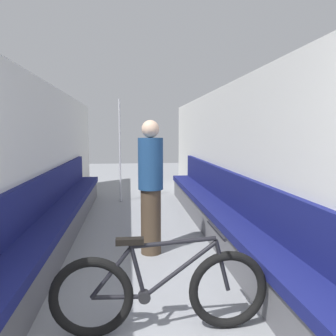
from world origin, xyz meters
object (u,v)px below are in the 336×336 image
at_px(grab_pole_near, 120,152).
at_px(bench_seat_row_left, 57,221).
at_px(bicycle, 161,291).
at_px(bench_seat_row_right, 220,216).
at_px(passenger_standing, 151,186).

bearing_deg(grab_pole_near, bench_seat_row_left, -106.35).
bearing_deg(bicycle, bench_seat_row_right, 47.04).
distance_m(bench_seat_row_right, passenger_standing, 1.22).
bearing_deg(bicycle, grab_pole_near, 78.59).
relative_size(bicycle, grab_pole_near, 0.74).
relative_size(bench_seat_row_left, grab_pole_near, 2.98).
relative_size(bench_seat_row_right, bicycle, 4.01).
xyz_separation_m(bench_seat_row_right, grab_pole_near, (-1.45, 2.61, 0.74)).
bearing_deg(grab_pole_near, passenger_standing, -81.66).
height_order(bench_seat_row_right, passenger_standing, passenger_standing).
distance_m(bicycle, passenger_standing, 1.70).
height_order(bench_seat_row_right, bicycle, bench_seat_row_right).
relative_size(bench_seat_row_right, passenger_standing, 3.98).
distance_m(bench_seat_row_right, grab_pole_near, 3.08).
distance_m(bench_seat_row_left, bicycle, 2.39).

